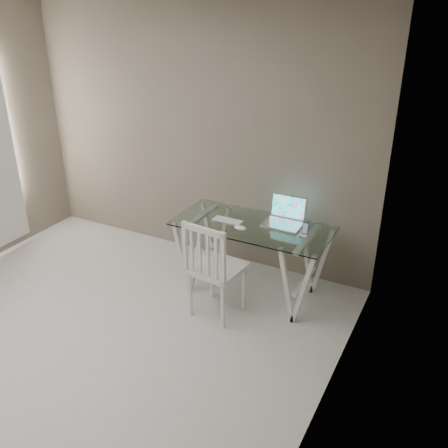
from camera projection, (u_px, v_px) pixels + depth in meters
name	position (u px, v px, depth m)	size (l,w,h in m)	color
room	(22.00, 161.00, 3.39)	(4.50, 4.52, 2.71)	beige
desk	(252.00, 258.00, 4.89)	(1.50, 0.70, 0.75)	silver
chair	(212.00, 266.00, 4.45)	(0.49, 0.49, 0.97)	silver
laptop	(285.00, 217.00, 4.75)	(0.36, 0.30, 0.25)	silver
keyboard	(228.00, 221.00, 4.81)	(0.30, 0.13, 0.01)	silver
mouse	(240.00, 228.00, 4.63)	(0.12, 0.07, 0.04)	white
phone_dock	(305.00, 232.00, 4.52)	(0.07, 0.07, 0.12)	white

